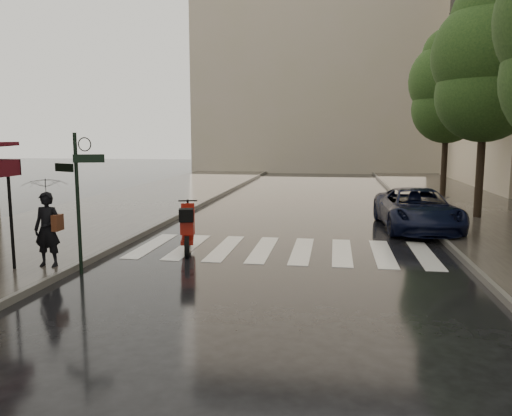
# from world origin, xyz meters

# --- Properties ---
(ground) EXTENTS (120.00, 120.00, 0.00)m
(ground) POSITION_xyz_m (0.00, 0.00, 0.00)
(ground) COLOR black
(ground) RESTS_ON ground
(sidewalk_near) EXTENTS (6.00, 60.00, 0.12)m
(sidewalk_near) POSITION_xyz_m (-4.50, 12.00, 0.06)
(sidewalk_near) COLOR #38332D
(sidewalk_near) RESTS_ON ground
(sidewalk_far) EXTENTS (5.50, 60.00, 0.12)m
(sidewalk_far) POSITION_xyz_m (10.25, 12.00, 0.06)
(sidewalk_far) COLOR #38332D
(sidewalk_far) RESTS_ON ground
(curb_near) EXTENTS (0.12, 60.00, 0.16)m
(curb_near) POSITION_xyz_m (-1.45, 12.00, 0.07)
(curb_near) COLOR #595651
(curb_near) RESTS_ON ground
(curb_far) EXTENTS (0.12, 60.00, 0.16)m
(curb_far) POSITION_xyz_m (7.45, 12.00, 0.07)
(curb_far) COLOR #595651
(curb_far) RESTS_ON ground
(crosswalk) EXTENTS (7.85, 3.20, 0.01)m
(crosswalk) POSITION_xyz_m (2.98, 6.00, 0.01)
(crosswalk) COLOR silver
(crosswalk) RESTS_ON ground
(signpost) EXTENTS (1.17, 0.29, 3.10)m
(signpost) POSITION_xyz_m (-1.19, 3.00, 1.83)
(signpost) COLOR black
(signpost) RESTS_ON ground
(backdrop_building) EXTENTS (22.00, 6.00, 20.00)m
(backdrop_building) POSITION_xyz_m (3.00, 38.00, 10.00)
(backdrop_building) COLOR tan
(backdrop_building) RESTS_ON ground
(tree_mid) EXTENTS (3.80, 3.80, 8.34)m
(tree_mid) POSITION_xyz_m (9.50, 12.00, 5.59)
(tree_mid) COLOR black
(tree_mid) RESTS_ON sidewalk_far
(tree_far) EXTENTS (3.80, 3.80, 8.16)m
(tree_far) POSITION_xyz_m (9.70, 19.00, 5.46)
(tree_far) COLOR black
(tree_far) RESTS_ON sidewalk_far
(pedestrian_with_umbrella) EXTENTS (1.00, 1.02, 2.46)m
(pedestrian_with_umbrella) POSITION_xyz_m (-2.00, 3.07, 1.76)
(pedestrian_with_umbrella) COLOR black
(pedestrian_with_umbrella) RESTS_ON sidewalk_near
(scooter) EXTENTS (0.82, 1.92, 1.29)m
(scooter) POSITION_xyz_m (0.52, 5.44, 0.60)
(scooter) COLOR black
(scooter) RESTS_ON ground
(parked_car) EXTENTS (2.53, 4.97, 1.35)m
(parked_car) POSITION_xyz_m (7.00, 9.70, 0.67)
(parked_car) COLOR black
(parked_car) RESTS_ON ground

